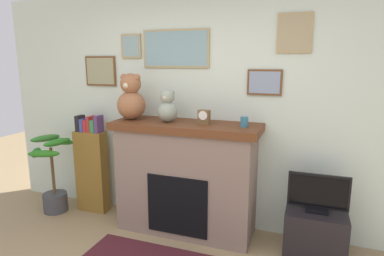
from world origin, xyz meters
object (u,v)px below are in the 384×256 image
Objects in this scene: bookshelf at (92,167)px; television at (318,194)px; tv_stand at (315,233)px; teddy_bear_grey at (168,107)px; mantel_clock at (204,117)px; candle_jar at (244,122)px; potted_plant at (53,178)px; fireplace at (186,177)px; teddy_bear_brown at (131,99)px.

bookshelf is 2.62m from television.
teddy_bear_grey is at bearing 179.35° from tv_stand.
television is 3.78× the size of mantel_clock.
tv_stand is at bearing -1.42° from candle_jar.
candle_jar is at bearing 2.96° from potted_plant.
fireplace is 1.28m from bookshelf.
teddy_bear_brown reaches higher than bookshelf.
candle_jar is at bearing -2.48° from bookshelf.
television is 5.36× the size of candle_jar.
bookshelf is 2.41× the size of teddy_bear_brown.
candle_jar is (0.62, -0.02, 0.65)m from fireplace.
teddy_bear_grey reaches higher than candle_jar.
television is (3.05, 0.10, 0.20)m from potted_plant.
mantel_clock is at bearing 179.10° from television.
television is at bearing 1.89° from potted_plant.
teddy_bear_grey reaches higher than mantel_clock.
candle_jar reaches higher than bookshelf.
fireplace is at bearing 1.66° from teddy_bear_brown.
teddy_bear_grey is (-1.54, 0.02, 1.15)m from tv_stand.
fireplace and bookshelf have the same top height.
bookshelf reaches higher than tv_stand.
tv_stand is at bearing 1.92° from potted_plant.
bookshelf is 1.09m from teddy_bear_brown.
candle_jar reaches higher than fireplace.
fireplace is 1.04m from teddy_bear_brown.
potted_plant is at bearing -178.11° from television.
mantel_clock is (0.21, -0.02, 0.68)m from fireplace.
teddy_bear_brown reaches higher than teddy_bear_grey.
mantel_clock is (-1.13, 0.02, 0.66)m from television.
candle_jar reaches higher than potted_plant.
bookshelf is at bearing 176.77° from mantel_clock.
candle_jar reaches higher than television.
tv_stand is (3.05, 0.10, -0.21)m from potted_plant.
fireplace is 0.78m from teddy_bear_grey.
bookshelf is at bearing 175.62° from teddy_bear_grey.
mantel_clock is at bearing -0.06° from teddy_bear_brown.
television is at bearing -1.58° from fireplace.
bookshelf reaches higher than television.
fireplace is at bearing 4.61° from potted_plant.
teddy_bear_grey is (-0.82, -0.00, 0.10)m from candle_jar.
tv_stand is 1.62× the size of teddy_bear_grey.
bookshelf is at bearing 25.10° from potted_plant.
mantel_clock is (1.91, 0.12, 0.86)m from potted_plant.
bookshelf is 2.21× the size of television.
fireplace is 1.64× the size of potted_plant.
candle_jar is 1.26m from teddy_bear_brown.
teddy_bear_brown reaches higher than candle_jar.
television is 1.71m from teddy_bear_grey.
teddy_bear_brown is (-1.25, -0.00, 0.18)m from candle_jar.
teddy_bear_brown is at bearing -179.97° from teddy_bear_grey.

